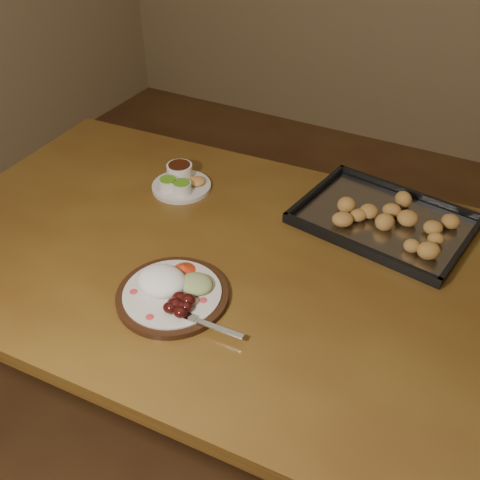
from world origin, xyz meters
The scene contains 5 objects.
ground centered at (0.00, 0.00, 0.00)m, with size 4.00×4.00×0.00m, color brown.
dining_table centered at (-0.12, -0.18, 0.65)m, with size 1.54×0.98×0.75m.
dinner_plate centered at (-0.15, -0.36, 0.77)m, with size 0.31×0.24×0.06m.
condiment_saucer centered at (-0.37, 0.01, 0.77)m, with size 0.16×0.16×0.06m.
baking_tray centered at (0.18, 0.11, 0.76)m, with size 0.46×0.37×0.04m.
Camera 1 is at (0.37, -1.02, 1.56)m, focal length 40.00 mm.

